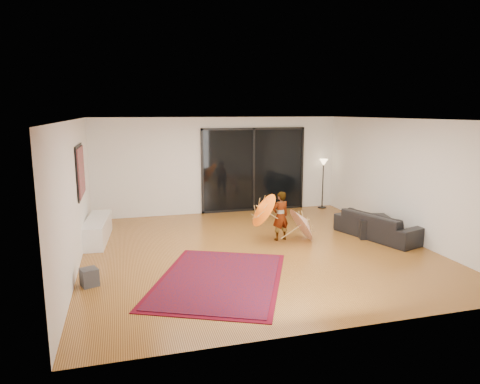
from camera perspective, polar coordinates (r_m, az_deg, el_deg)
name	(u,v)px	position (r m, az deg, el deg)	size (l,w,h in m)	color
floor	(256,249)	(9.08, 2.19, -7.64)	(7.00, 7.00, 0.00)	#AF7430
ceiling	(257,119)	(8.62, 2.32, 9.66)	(7.00, 7.00, 0.00)	white
wall_back	(219,166)	(12.10, -2.77, 3.55)	(7.00, 7.00, 0.00)	silver
wall_front	(340,232)	(5.60, 13.17, -5.22)	(7.00, 7.00, 0.00)	silver
wall_left	(75,195)	(8.40, -21.16, -0.36)	(7.00, 7.00, 0.00)	silver
wall_right	(404,179)	(10.35, 21.07, 1.62)	(7.00, 7.00, 0.00)	silver
sliding_door	(254,170)	(12.34, 1.82, 3.00)	(3.06, 0.07, 2.40)	black
painting	(81,171)	(9.33, -20.48, 2.60)	(0.04, 1.28, 1.08)	black
media_console	(97,230)	(10.12, -18.49, -4.79)	(0.45, 1.80, 0.50)	white
speaker	(89,277)	(7.66, -19.44, -10.66)	(0.26, 0.26, 0.30)	#424244
persian_rug	(220,279)	(7.52, -2.75, -11.56)	(3.06, 3.46, 0.02)	#520715
sofa	(378,225)	(10.31, 17.93, -4.20)	(2.03, 0.79, 0.59)	black
ottoman	(373,226)	(10.46, 17.26, -4.37)	(0.78, 0.78, 0.44)	black
floor_lamp	(323,169)	(12.92, 11.05, 2.97)	(0.25, 0.25, 1.47)	black
child	(280,216)	(9.60, 5.42, -3.20)	(0.41, 0.27, 1.11)	#999999
parasol_orange	(258,210)	(9.34, 2.38, -2.44)	(0.59, 0.81, 0.87)	#FF660D
parasol_white	(308,218)	(9.71, 9.05, -3.45)	(0.59, 0.84, 0.93)	white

